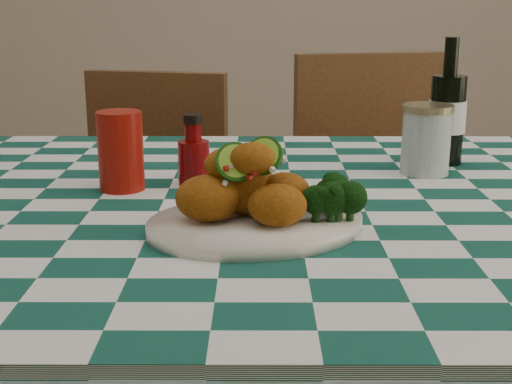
# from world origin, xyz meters

# --- Properties ---
(plate) EXTENTS (0.36, 0.32, 0.02)m
(plate) POSITION_xyz_m (-0.06, -0.16, 0.80)
(plate) COLOR white
(plate) RESTS_ON dining_table
(fried_chicken_pile) EXTENTS (0.16, 0.12, 0.10)m
(fried_chicken_pile) POSITION_xyz_m (-0.06, -0.16, 0.86)
(fried_chicken_pile) COLOR #94520E
(fried_chicken_pile) RESTS_ON plate
(broccoli_side) EXTENTS (0.07, 0.07, 0.05)m
(broccoli_side) POSITION_xyz_m (0.04, -0.14, 0.83)
(broccoli_side) COLOR black
(broccoli_side) RESTS_ON plate
(red_tumbler) EXTENTS (0.09, 0.09, 0.13)m
(red_tumbler) POSITION_xyz_m (-0.28, 0.06, 0.85)
(red_tumbler) COLOR #911007
(red_tumbler) RESTS_ON dining_table
(ketchup_bottle) EXTENTS (0.07, 0.07, 0.12)m
(ketchup_bottle) POSITION_xyz_m (-0.17, 0.09, 0.85)
(ketchup_bottle) COLOR #690507
(ketchup_bottle) RESTS_ON dining_table
(mason_jar) EXTENTS (0.11, 0.11, 0.12)m
(mason_jar) POSITION_xyz_m (0.24, 0.17, 0.85)
(mason_jar) COLOR #B2BCBA
(mason_jar) RESTS_ON dining_table
(beer_bottle) EXTENTS (0.09, 0.09, 0.24)m
(beer_bottle) POSITION_xyz_m (0.30, 0.25, 0.90)
(beer_bottle) COLOR black
(beer_bottle) RESTS_ON dining_table
(wooden_chair_left) EXTENTS (0.49, 0.51, 0.89)m
(wooden_chair_left) POSITION_xyz_m (-0.38, 0.73, 0.45)
(wooden_chair_left) COLOR #472814
(wooden_chair_left) RESTS_ON ground
(wooden_chair_right) EXTENTS (0.51, 0.53, 0.94)m
(wooden_chair_right) POSITION_xyz_m (0.29, 0.73, 0.47)
(wooden_chair_right) COLOR #472814
(wooden_chair_right) RESTS_ON ground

